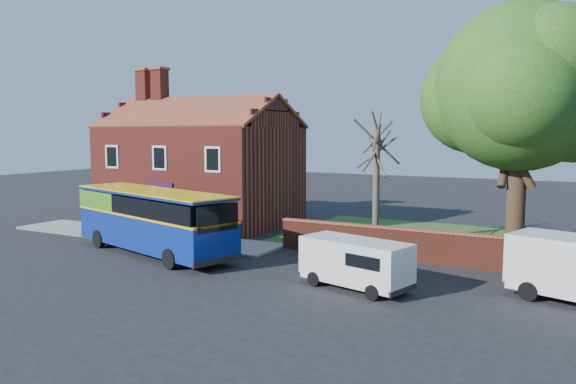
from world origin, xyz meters
The scene contains 10 objects.
ground centered at (0.00, 0.00, 0.00)m, with size 120.00×120.00×0.00m, color black.
pavement centered at (-7.00, 5.75, 0.06)m, with size 18.00×3.50×0.12m, color gray.
kerb centered at (-7.00, 4.00, 0.07)m, with size 18.00×0.15×0.14m, color slate.
grass_strip centered at (13.00, 13.00, 0.02)m, with size 26.00×12.00×0.04m, color #426B28.
shop_building centered at (-7.02, 11.50, 3.41)m, with size 12.30×8.13×10.50m.
boundary_wall centered at (13.00, 7.00, 0.81)m, with size 22.00×0.38×1.60m.
bus centered at (-3.43, 2.57, 1.84)m, with size 10.97×5.54×3.24m.
van_near centered at (8.34, 1.38, 1.09)m, with size 4.74×2.84×1.95m.
large_tree centered at (13.27, 9.95, 8.02)m, with size 10.04×7.94×12.25m.
bare_tree centered at (6.06, 9.96, 3.54)m, with size 2.59×3.08×6.90m.
Camera 1 is at (16.37, -18.88, 6.11)m, focal length 35.00 mm.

